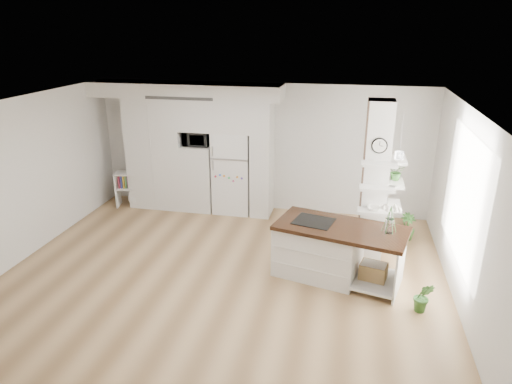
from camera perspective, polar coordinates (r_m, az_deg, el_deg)
floor at (r=7.48m, az=-4.12°, el=-10.32°), size 7.00×6.00×0.01m
room at (r=6.74m, az=-4.51°, el=3.42°), size 7.04×6.04×2.72m
cabinet_wall at (r=9.72m, az=-8.26°, el=6.36°), size 4.00×0.71×2.70m
refrigerator at (r=9.63m, az=-2.87°, el=2.52°), size 0.78×0.69×1.75m
column at (r=7.72m, az=15.27°, el=1.02°), size 0.69×0.90×2.70m
window at (r=7.06m, az=24.59°, el=-0.66°), size 0.00×2.40×2.40m
pendant_light at (r=6.55m, az=10.29°, el=5.07°), size 0.12×0.12×0.10m
kitchen_island at (r=7.35m, az=8.71°, el=-6.99°), size 2.14×1.38×1.46m
bookshelf at (r=10.43m, az=-15.09°, el=0.09°), size 0.72×0.51×0.77m
floor_plant_a at (r=6.90m, az=20.19°, el=-12.21°), size 0.30×0.25×0.48m
floor_plant_b at (r=8.97m, az=18.37°, el=-4.14°), size 0.38×0.38×0.51m
microwave at (r=9.61m, az=-7.39°, el=6.63°), size 0.54×0.37×0.30m
shelf_plant at (r=7.85m, az=17.16°, el=2.48°), size 0.27×0.23×0.30m
decor_bowl at (r=7.62m, az=14.51°, el=-1.97°), size 0.22×0.22×0.05m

